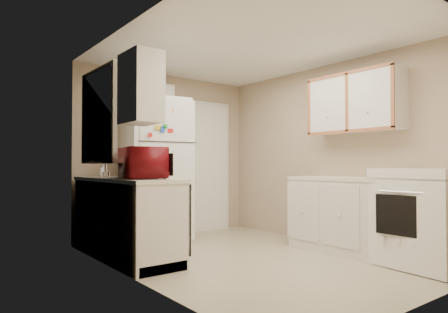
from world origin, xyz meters
TOP-DOWN VIEW (x-y plane):
  - floor at (0.00, 0.00)m, footprint 3.80×3.80m
  - ceiling at (0.00, 0.00)m, footprint 3.80×3.80m
  - wall_left at (-1.40, 0.00)m, footprint 3.80×3.80m
  - wall_right at (1.40, 0.00)m, footprint 3.80×3.80m
  - wall_back at (0.00, 1.90)m, footprint 2.80×2.80m
  - wall_front at (0.00, -1.90)m, footprint 2.80×2.80m
  - left_counter at (-1.10, 0.90)m, footprint 0.60×1.80m
  - dishwasher at (-0.81, 0.30)m, footprint 0.03×0.58m
  - sink at (-1.10, 1.05)m, footprint 0.54×0.74m
  - microwave at (-1.10, 0.48)m, footprint 0.64×0.43m
  - soap_bottle at (-1.15, 1.46)m, footprint 0.09×0.09m
  - window_blinds at (-1.36, 1.05)m, footprint 0.10×0.98m
  - upper_cabinet_left at (-1.25, 0.22)m, footprint 0.30×0.45m
  - refrigerator at (-0.40, 1.57)m, footprint 0.89×0.87m
  - cabinet_over_fridge at (-0.40, 1.75)m, footprint 0.70×0.30m
  - interior_door at (0.70, 1.86)m, footprint 0.86×0.06m
  - right_counter at (1.10, -0.80)m, footprint 0.60×2.00m
  - stove at (1.11, -1.39)m, footprint 0.76×0.90m
  - upper_cabinet_right at (1.25, -0.50)m, footprint 0.30×1.20m

SIDE VIEW (x-z plane):
  - floor at x=0.00m, z-range 0.00..0.00m
  - left_counter at x=-1.10m, z-range 0.00..0.90m
  - right_counter at x=1.10m, z-range 0.00..0.90m
  - dishwasher at x=-0.81m, z-range 0.13..0.85m
  - stove at x=1.11m, z-range 0.00..1.02m
  - sink at x=-1.10m, z-range 0.78..0.94m
  - refrigerator at x=-0.40m, z-range 0.00..1.95m
  - soap_bottle at x=-1.15m, z-range 0.92..1.08m
  - interior_door at x=0.70m, z-range -0.02..2.06m
  - microwave at x=-1.10m, z-range 0.85..1.25m
  - wall_left at x=-1.40m, z-range 1.20..1.20m
  - wall_right at x=1.40m, z-range 1.20..1.20m
  - wall_back at x=0.00m, z-range 1.20..1.20m
  - wall_front at x=0.00m, z-range 1.20..1.20m
  - window_blinds at x=-1.36m, z-range 1.06..2.14m
  - upper_cabinet_left at x=-1.25m, z-range 1.45..2.15m
  - upper_cabinet_right at x=1.25m, z-range 1.45..2.15m
  - cabinet_over_fridge at x=-0.40m, z-range 1.80..2.20m
  - ceiling at x=0.00m, z-range 2.40..2.40m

